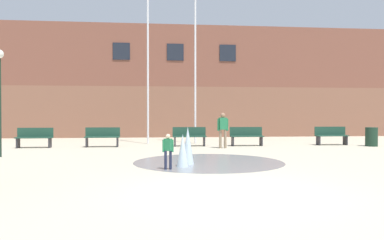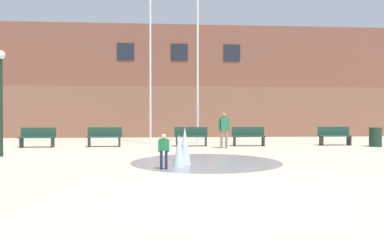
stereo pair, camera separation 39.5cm
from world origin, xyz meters
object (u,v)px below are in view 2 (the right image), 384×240
(park_bench_left_of_flagpoles, at_px, (105,137))
(park_bench_far_right, at_px, (335,136))
(child_with_pink_shirt, at_px, (164,149))
(trash_can, at_px, (375,137))
(adult_in_red, at_px, (224,127))
(flagpole_right, at_px, (198,51))
(lamp_post_left_lane, at_px, (1,87))
(park_bench_near_trashcan, at_px, (249,136))
(park_bench_under_left_flagpole, at_px, (191,136))
(park_bench_far_left, at_px, (38,137))
(flagpole_left, at_px, (151,54))

(park_bench_left_of_flagpoles, relative_size, park_bench_far_right, 1.00)
(child_with_pink_shirt, bearing_deg, trash_can, -113.03)
(adult_in_red, bearing_deg, flagpole_right, -84.02)
(park_bench_left_of_flagpoles, height_order, lamp_post_left_lane, lamp_post_left_lane)
(adult_in_red, xyz_separation_m, child_with_pink_shirt, (-2.70, -6.26, -0.35))
(park_bench_near_trashcan, distance_m, child_with_pink_shirt, 8.42)
(trash_can, bearing_deg, park_bench_under_left_flagpole, 173.89)
(park_bench_left_of_flagpoles, height_order, park_bench_near_trashcan, same)
(park_bench_far_left, distance_m, flagpole_right, 8.93)
(park_bench_under_left_flagpole, distance_m, trash_can, 8.70)
(flagpole_left, bearing_deg, park_bench_far_left, -160.82)
(park_bench_far_right, bearing_deg, flagpole_left, 169.54)
(flagpole_right, bearing_deg, park_bench_under_left_flagpole, -106.62)
(park_bench_under_left_flagpole, height_order, flagpole_right, flagpole_right)
(park_bench_under_left_flagpole, xyz_separation_m, flagpole_left, (-1.97, 1.64, 4.16))
(park_bench_left_of_flagpoles, distance_m, child_with_pink_shirt, 7.96)
(park_bench_near_trashcan, xyz_separation_m, flagpole_left, (-4.74, 1.74, 4.16))
(park_bench_far_left, height_order, park_bench_far_right, same)
(trash_can, bearing_deg, park_bench_near_trashcan, 172.05)
(child_with_pink_shirt, height_order, flagpole_right, flagpole_right)
(park_bench_far_left, relative_size, flagpole_left, 0.18)
(park_bench_far_left, xyz_separation_m, park_bench_left_of_flagpoles, (3.02, 0.12, 0.00))
(child_with_pink_shirt, bearing_deg, park_bench_far_left, -18.01)
(park_bench_near_trashcan, bearing_deg, park_bench_far_left, -179.75)
(park_bench_far_left, bearing_deg, flagpole_right, 13.24)
(park_bench_far_right, xyz_separation_m, flagpole_right, (-6.59, 1.67, 4.33))
(park_bench_left_of_flagpoles, distance_m, trash_can, 12.77)
(flagpole_right, bearing_deg, trash_can, -17.45)
(flagpole_left, bearing_deg, lamp_post_left_lane, -133.34)
(park_bench_near_trashcan, bearing_deg, park_bench_far_right, 0.98)
(child_with_pink_shirt, bearing_deg, park_bench_under_left_flagpole, -66.26)
(flagpole_right, distance_m, lamp_post_left_lane, 9.70)
(lamp_post_left_lane, bearing_deg, flagpole_right, 35.72)
(adult_in_red, relative_size, trash_can, 1.77)
(flagpole_left, height_order, flagpole_right, flagpole_right)
(park_bench_far_left, bearing_deg, park_bench_near_trashcan, 0.25)
(park_bench_far_left, distance_m, lamp_post_left_lane, 4.23)
(park_bench_left_of_flagpoles, xyz_separation_m, park_bench_under_left_flagpole, (4.09, 0.03, 0.00))
(park_bench_under_left_flagpole, relative_size, child_with_pink_shirt, 1.62)
(park_bench_far_left, relative_size, lamp_post_left_lane, 0.42)
(park_bench_under_left_flagpole, bearing_deg, park_bench_far_left, -178.81)
(lamp_post_left_lane, bearing_deg, flagpole_left, 46.66)
(park_bench_under_left_flagpole, xyz_separation_m, trash_can, (8.65, -0.93, -0.03))
(child_with_pink_shirt, distance_m, flagpole_left, 10.01)
(flagpole_left, bearing_deg, park_bench_left_of_flagpoles, -141.77)
(adult_in_red, height_order, flagpole_right, flagpole_right)
(park_bench_left_of_flagpoles, xyz_separation_m, lamp_post_left_lane, (-3.08, -3.84, 2.03))
(flagpole_left, xyz_separation_m, lamp_post_left_lane, (-5.19, -5.50, -2.13))
(park_bench_left_of_flagpoles, bearing_deg, flagpole_right, 20.02)
(child_with_pink_shirt, bearing_deg, park_bench_near_trashcan, -85.27)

